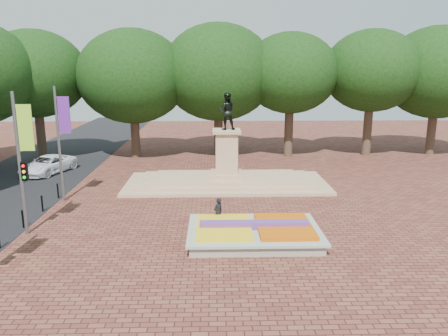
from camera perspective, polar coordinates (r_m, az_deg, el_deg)
name	(u,v)px	position (r m, az deg, el deg)	size (l,w,h in m)	color
ground	(231,225)	(23.10, 0.96, -7.43)	(90.00, 90.00, 0.00)	brown
flower_bed	(255,232)	(21.17, 4.01, -8.33)	(6.30, 4.30, 0.91)	gray
monument	(226,172)	(30.49, 0.33, -0.59)	(14.00, 6.00, 6.40)	tan
tree_row_back	(249,83)	(39.77, 3.30, 11.02)	(44.80, 8.80, 10.43)	#39291F
banner_poles	(19,159)	(22.66, -25.22, 1.09)	(0.88, 11.17, 7.00)	slate
bollard_row	(11,228)	(23.60, -26.01, -7.01)	(0.12, 13.12, 0.98)	black
van	(48,165)	(36.48, -22.02, 0.41)	(2.27, 4.93, 1.37)	white
pedestrian	(218,212)	(22.56, -0.77, -5.83)	(0.57, 0.37, 1.56)	black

